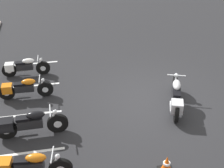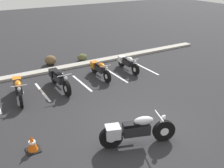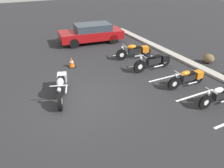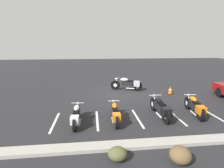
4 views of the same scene
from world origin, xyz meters
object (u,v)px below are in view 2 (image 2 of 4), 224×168
(motorcycle_silver_featured, at_px, (134,131))
(landscape_rock_0, at_px, (50,60))
(parked_bike_2, at_px, (99,69))
(parked_bike_0, at_px, (18,88))
(landscape_rock_1, at_px, (82,57))
(parked_bike_3, at_px, (127,63))
(parked_bike_1, at_px, (59,78))
(traffic_cone, at_px, (32,143))

(motorcycle_silver_featured, relative_size, landscape_rock_0, 3.66)
(parked_bike_2, bearing_deg, parked_bike_0, -83.67)
(landscape_rock_1, bearing_deg, parked_bike_3, -61.16)
(motorcycle_silver_featured, relative_size, parked_bike_1, 1.01)
(landscape_rock_0, bearing_deg, parked_bike_0, -126.60)
(parked_bike_2, bearing_deg, motorcycle_silver_featured, -15.81)
(motorcycle_silver_featured, bearing_deg, parked_bike_1, 114.33)
(parked_bike_0, height_order, parked_bike_2, parked_bike_0)
(parked_bike_1, xyz_separation_m, landscape_rock_1, (2.44, 2.88, -0.26))
(parked_bike_0, xyz_separation_m, landscape_rock_1, (4.19, 2.93, -0.24))
(landscape_rock_0, height_order, traffic_cone, traffic_cone)
(parked_bike_1, bearing_deg, parked_bike_0, -88.87)
(motorcycle_silver_featured, xyz_separation_m, parked_bike_1, (-0.51, 5.02, -0.02))
(landscape_rock_1, bearing_deg, parked_bike_2, -95.92)
(parked_bike_2, xyz_separation_m, traffic_cone, (-4.38, -4.03, -0.16))
(landscape_rock_1, relative_size, traffic_cone, 1.05)
(landscape_rock_0, bearing_deg, motorcycle_silver_featured, -91.16)
(parked_bike_0, relative_size, parked_bike_3, 1.10)
(motorcycle_silver_featured, relative_size, parked_bike_3, 1.17)
(parked_bike_2, relative_size, parked_bike_3, 1.02)
(parked_bike_2, height_order, landscape_rock_1, parked_bike_2)
(parked_bike_3, bearing_deg, parked_bike_2, -85.64)
(parked_bike_1, distance_m, parked_bike_3, 3.85)
(landscape_rock_0, bearing_deg, parked_bike_1, -101.86)
(landscape_rock_0, xyz_separation_m, traffic_cone, (-2.89, -6.96, -0.00))
(parked_bike_3, height_order, landscape_rock_0, parked_bike_3)
(parked_bike_3, bearing_deg, landscape_rock_0, -130.18)
(landscape_rock_1, height_order, traffic_cone, traffic_cone)
(parked_bike_0, distance_m, landscape_rock_1, 5.11)
(parked_bike_3, height_order, landscape_rock_1, parked_bike_3)
(parked_bike_0, bearing_deg, motorcycle_silver_featured, 32.54)
(parked_bike_3, relative_size, landscape_rock_1, 3.44)
(motorcycle_silver_featured, distance_m, traffic_cone, 3.01)
(motorcycle_silver_featured, xyz_separation_m, parked_bike_2, (1.66, 5.29, -0.08))
(traffic_cone, bearing_deg, landscape_rock_1, 54.95)
(parked_bike_0, relative_size, landscape_rock_0, 3.44)
(parked_bike_0, bearing_deg, traffic_cone, 0.94)
(parked_bike_0, relative_size, parked_bike_1, 0.95)
(parked_bike_1, height_order, landscape_rock_0, parked_bike_1)
(motorcycle_silver_featured, relative_size, traffic_cone, 4.23)
(parked_bike_2, height_order, traffic_cone, parked_bike_2)
(parked_bike_3, relative_size, traffic_cone, 3.62)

